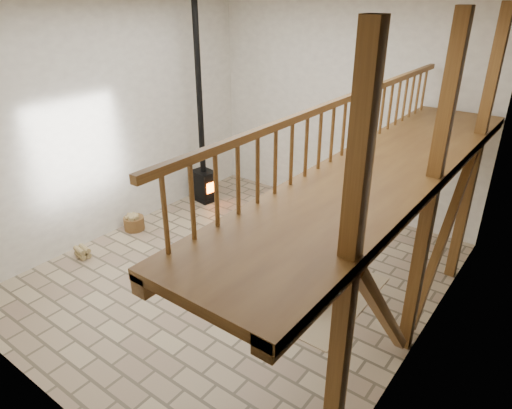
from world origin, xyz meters
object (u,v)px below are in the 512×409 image
Objects in this scene: wood_stove at (203,160)px; dining_table at (291,265)px; log_basket at (134,223)px; log_stack at (83,252)px.

dining_table is at bearing -15.74° from wood_stove.
log_basket is (-0.18, -2.24, -0.96)m from wood_stove.
wood_stove is 3.85m from log_stack.
dining_table is 4.45m from log_stack.
log_stack is (0.11, -1.47, -0.05)m from log_basket.
log_basket is at bearing -85.17° from wood_stove.
dining_table is 4.43m from wood_stove.
dining_table is 0.47× the size of wood_stove.
dining_table is 4.92× the size of log_basket.
dining_table reaches higher than log_basket.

